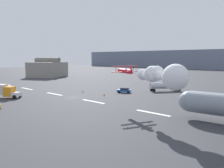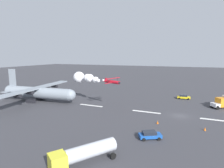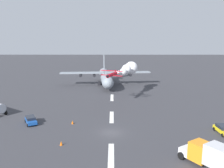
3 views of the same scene
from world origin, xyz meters
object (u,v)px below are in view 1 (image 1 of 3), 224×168
stunt_biplane_red (161,75)px  traffic_cone_near (83,91)px  fuel_tanker_truck (165,86)px  traffic_cone_far (104,95)px  airport_staff_sedan (124,90)px

stunt_biplane_red → traffic_cone_near: bearing=160.3°
stunt_biplane_red → fuel_tanker_truck: size_ratio=2.17×
stunt_biplane_red → traffic_cone_far: size_ratio=27.99×
airport_staff_sedan → traffic_cone_near: (-10.09, -8.44, -0.44)m
airport_staff_sedan → stunt_biplane_red: bearing=-38.9°
fuel_tanker_truck → airport_staff_sedan: 14.24m
stunt_biplane_red → traffic_cone_far: bearing=154.2°
fuel_tanker_truck → airport_staff_sedan: size_ratio=2.11×
stunt_biplane_red → traffic_cone_far: stunt_biplane_red is taller
airport_staff_sedan → traffic_cone_far: (-0.12, -8.63, -0.44)m
traffic_cone_near → stunt_biplane_red: bearing=-19.7°
traffic_cone_far → stunt_biplane_red: bearing=-25.8°
fuel_tanker_truck → stunt_biplane_red: bearing=-59.9°
fuel_tanker_truck → traffic_cone_far: 22.14m
stunt_biplane_red → traffic_cone_near: size_ratio=27.99×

